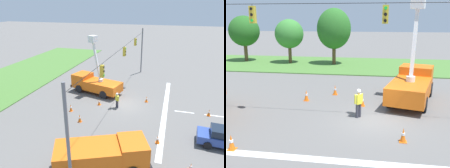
% 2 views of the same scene
% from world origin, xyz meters
% --- Properties ---
extents(ground_plane, '(200.00, 200.00, 0.00)m').
position_xyz_m(ground_plane, '(0.00, 0.00, 0.00)').
color(ground_plane, '#605E5B').
extents(lane_markings, '(17.60, 15.25, 0.01)m').
position_xyz_m(lane_markings, '(0.00, -6.22, 0.00)').
color(lane_markings, silver).
rests_on(lane_markings, ground).
extents(signal_gantry, '(26.20, 0.33, 7.20)m').
position_xyz_m(signal_gantry, '(0.01, -0.00, 4.43)').
color(signal_gantry, slate).
rests_on(signal_gantry, ground).
extents(utility_truck_bucket_lift, '(4.10, 6.99, 7.24)m').
position_xyz_m(utility_truck_bucket_lift, '(2.58, 4.30, 1.33)').
color(utility_truck_bucket_lift, orange).
rests_on(utility_truck_bucket_lift, ground).
extents(utility_truck_support_near, '(4.75, 6.76, 2.16)m').
position_xyz_m(utility_truck_support_near, '(-10.50, -1.10, 1.23)').
color(utility_truck_support_near, orange).
rests_on(utility_truck_support_near, ground).
extents(road_worker, '(0.49, 0.50, 1.77)m').
position_xyz_m(road_worker, '(-0.96, 0.40, 1.00)').
color(road_worker, '#383842').
rests_on(road_worker, ground).
extents(traffic_cone_foreground_left, '(0.36, 0.36, 0.72)m').
position_xyz_m(traffic_cone_foreground_left, '(1.43, -2.52, 0.35)').
color(traffic_cone_foreground_left, orange).
rests_on(traffic_cone_foreground_left, ground).
extents(traffic_cone_foreground_right, '(0.36, 0.36, 0.74)m').
position_xyz_m(traffic_cone_foreground_right, '(-6.35, -4.49, 0.37)').
color(traffic_cone_foreground_right, orange).
rests_on(traffic_cone_foreground_right, ground).
extents(traffic_cone_mid_left, '(0.36, 0.36, 0.69)m').
position_xyz_m(traffic_cone_mid_left, '(5.94, 2.90, 0.33)').
color(traffic_cone_mid_left, orange).
rests_on(traffic_cone_mid_left, ground).
extents(traffic_cone_near_bucket, '(0.36, 0.36, 0.80)m').
position_xyz_m(traffic_cone_near_bucket, '(-4.94, 3.09, 0.40)').
color(traffic_cone_near_bucket, orange).
rests_on(traffic_cone_near_bucket, ground).
extents(traffic_cone_lane_edge_a, '(0.36, 0.36, 0.73)m').
position_xyz_m(traffic_cone_lane_edge_a, '(-0.85, 2.53, 0.36)').
color(traffic_cone_lane_edge_a, orange).
rests_on(traffic_cone_lane_edge_a, ground).
extents(traffic_cone_lane_edge_b, '(0.36, 0.36, 0.77)m').
position_xyz_m(traffic_cone_lane_edge_b, '(-3.13, 4.92, 0.38)').
color(traffic_cone_lane_edge_b, orange).
rests_on(traffic_cone_lane_edge_b, ground).
extents(traffic_cone_far_left, '(0.36, 0.36, 0.72)m').
position_xyz_m(traffic_cone_far_left, '(-0.15, -9.10, 0.35)').
color(traffic_cone_far_left, orange).
rests_on(traffic_cone_far_left, ground).
extents(traffic_cone_far_right, '(0.36, 0.36, 0.60)m').
position_xyz_m(traffic_cone_far_right, '(-8.92, -6.95, 0.29)').
color(traffic_cone_far_right, orange).
rests_on(traffic_cone_far_right, ground).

